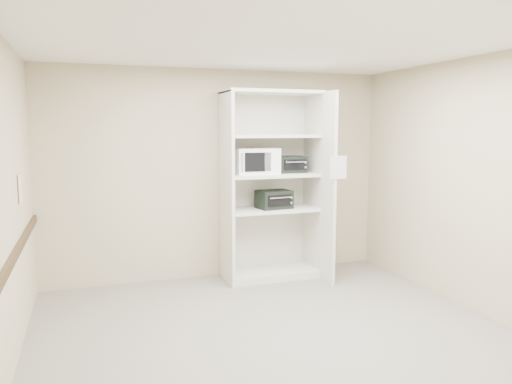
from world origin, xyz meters
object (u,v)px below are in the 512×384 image
object	(u,v)px
shelving_unit	(274,192)
microwave	(256,161)
toaster_oven_upper	(290,164)
toaster_oven_lower	(274,199)

from	to	relation	value
shelving_unit	microwave	bearing A→B (deg)	174.00
shelving_unit	toaster_oven_upper	distance (m)	0.43
shelving_unit	toaster_oven_upper	world-z (taller)	shelving_unit
shelving_unit	toaster_oven_upper	size ratio (longest dim) A/B	6.46
microwave	toaster_oven_upper	bearing A→B (deg)	4.54
toaster_oven_lower	shelving_unit	bearing A→B (deg)	53.99
toaster_oven_lower	toaster_oven_upper	bearing A→B (deg)	9.85
toaster_oven_upper	toaster_oven_lower	size ratio (longest dim) A/B	0.90
toaster_oven_upper	toaster_oven_lower	world-z (taller)	toaster_oven_upper
toaster_oven_upper	toaster_oven_lower	distance (m)	0.52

